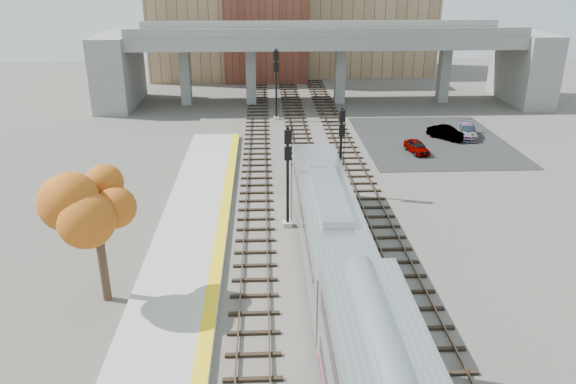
# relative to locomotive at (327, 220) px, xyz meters

# --- Properties ---
(ground) EXTENTS (160.00, 160.00, 0.00)m
(ground) POSITION_rel_locomotive_xyz_m (-1.00, -5.04, -2.28)
(ground) COLOR #47423D
(ground) RESTS_ON ground
(platform) EXTENTS (4.50, 60.00, 0.35)m
(platform) POSITION_rel_locomotive_xyz_m (-8.25, -5.04, -2.10)
(platform) COLOR #9E9E99
(platform) RESTS_ON ground
(yellow_strip) EXTENTS (0.70, 60.00, 0.01)m
(yellow_strip) POSITION_rel_locomotive_xyz_m (-6.35, -5.04, -1.92)
(yellow_strip) COLOR yellow
(yellow_strip) RESTS_ON platform
(tracks) EXTENTS (10.70, 95.00, 0.25)m
(tracks) POSITION_rel_locomotive_xyz_m (-0.07, 7.46, -2.20)
(tracks) COLOR black
(tracks) RESTS_ON ground
(overpass) EXTENTS (54.00, 12.00, 9.50)m
(overpass) POSITION_rel_locomotive_xyz_m (3.92, 39.96, 3.53)
(overpass) COLOR slate
(overpass) RESTS_ON ground
(buildings_far) EXTENTS (43.00, 21.00, 20.60)m
(buildings_far) POSITION_rel_locomotive_xyz_m (0.26, 61.53, 5.60)
(buildings_far) COLOR tan
(buildings_far) RESTS_ON ground
(parking_lot) EXTENTS (14.00, 18.00, 0.04)m
(parking_lot) POSITION_rel_locomotive_xyz_m (13.00, 22.96, -2.26)
(parking_lot) COLOR black
(parking_lot) RESTS_ON ground
(locomotive) EXTENTS (3.02, 19.05, 4.10)m
(locomotive) POSITION_rel_locomotive_xyz_m (0.00, 0.00, 0.00)
(locomotive) COLOR #A8AAB2
(locomotive) RESTS_ON ground
(signal_mast_near) EXTENTS (0.60, 0.64, 6.73)m
(signal_mast_near) POSITION_rel_locomotive_xyz_m (-2.10, 3.98, 1.00)
(signal_mast_near) COLOR #9E9E99
(signal_mast_near) RESTS_ON ground
(signal_mast_mid) EXTENTS (0.60, 0.64, 6.63)m
(signal_mast_mid) POSITION_rel_locomotive_xyz_m (2.00, 9.30, 0.93)
(signal_mast_mid) COLOR #9E9E99
(signal_mast_mid) RESTS_ON ground
(signal_mast_far) EXTENTS (0.60, 0.64, 7.72)m
(signal_mast_far) POSITION_rel_locomotive_xyz_m (-2.10, 31.80, 1.67)
(signal_mast_far) COLOR #9E9E99
(signal_mast_far) RESTS_ON ground
(tree) EXTENTS (3.60, 3.60, 6.95)m
(tree) POSITION_rel_locomotive_xyz_m (-11.74, -4.26, 2.88)
(tree) COLOR #382619
(tree) RESTS_ON ground
(car_a) EXTENTS (1.96, 3.60, 1.16)m
(car_a) POSITION_rel_locomotive_xyz_m (10.38, 19.07, -1.66)
(car_a) COLOR #99999E
(car_a) RESTS_ON parking_lot
(car_b) EXTENTS (3.50, 3.81, 1.27)m
(car_b) POSITION_rel_locomotive_xyz_m (14.44, 23.30, -1.60)
(car_b) COLOR #99999E
(car_b) RESTS_ON parking_lot
(car_c) EXTENTS (3.02, 4.87, 1.32)m
(car_c) POSITION_rel_locomotive_xyz_m (16.64, 23.77, -1.58)
(car_c) COLOR #99999E
(car_c) RESTS_ON parking_lot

